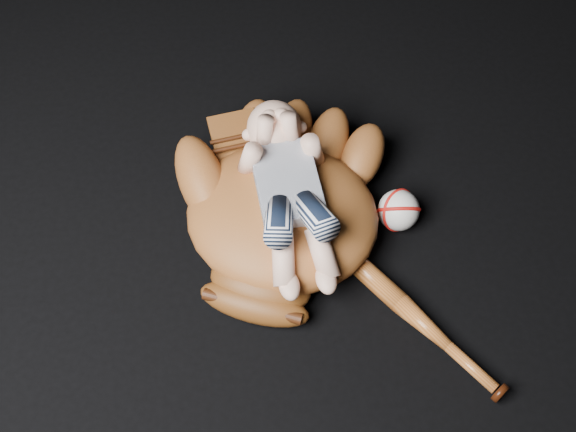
{
  "coord_description": "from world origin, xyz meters",
  "views": [
    {
      "loc": [
        0.03,
        -0.65,
        1.2
      ],
      "look_at": [
        0.07,
        0.09,
        0.09
      ],
      "focal_mm": 45.0,
      "sensor_mm": 36.0,
      "label": 1
    }
  ],
  "objects_px": {
    "baseball_glove": "(282,210)",
    "baseball_bat": "(410,312)",
    "baseball": "(399,210)",
    "newborn_baby": "(291,195)"
  },
  "relations": [
    {
      "from": "baseball_bat",
      "to": "baseball",
      "type": "height_order",
      "value": "baseball"
    },
    {
      "from": "baseball_bat",
      "to": "newborn_baby",
      "type": "bearing_deg",
      "value": 137.59
    },
    {
      "from": "newborn_baby",
      "to": "baseball_bat",
      "type": "height_order",
      "value": "newborn_baby"
    },
    {
      "from": "newborn_baby",
      "to": "baseball_bat",
      "type": "relative_size",
      "value": 0.94
    },
    {
      "from": "baseball_glove",
      "to": "newborn_baby",
      "type": "bearing_deg",
      "value": -12.7
    },
    {
      "from": "newborn_baby",
      "to": "baseball",
      "type": "xyz_separation_m",
      "value": [
        0.21,
        0.02,
        -0.1
      ]
    },
    {
      "from": "baseball_bat",
      "to": "baseball_glove",
      "type": "bearing_deg",
      "value": 138.18
    },
    {
      "from": "newborn_baby",
      "to": "baseball_bat",
      "type": "bearing_deg",
      "value": -49.48
    },
    {
      "from": "baseball_glove",
      "to": "baseball_bat",
      "type": "height_order",
      "value": "baseball_glove"
    },
    {
      "from": "newborn_baby",
      "to": "baseball",
      "type": "relative_size",
      "value": 4.92
    }
  ]
}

